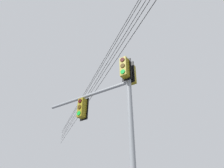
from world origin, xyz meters
TOP-DOWN VIEW (x-y plane):
  - signal_mast_assembly at (-0.28, -0.10)m, footprint 4.76×0.96m
  - overhead_wire_span at (0.32, -0.94)m, footprint 27.93×18.29m

SIDE VIEW (x-z plane):
  - signal_mast_assembly at x=-0.28m, z-range 1.51..8.66m
  - overhead_wire_span at x=0.32m, z-range 7.96..9.86m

